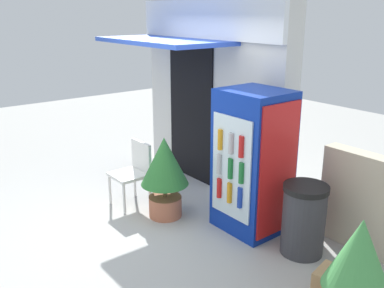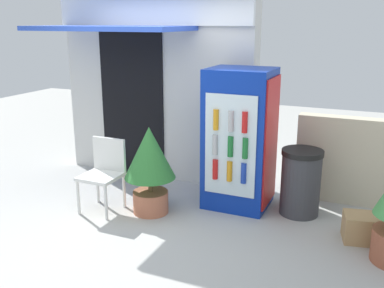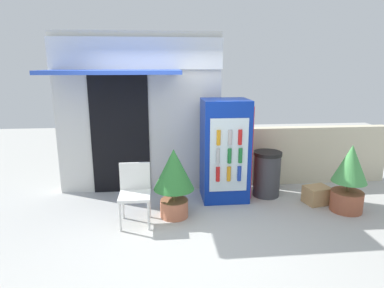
{
  "view_description": "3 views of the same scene",
  "coord_description": "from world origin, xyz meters",
  "views": [
    {
      "loc": [
        4.23,
        -2.41,
        2.56
      ],
      "look_at": [
        0.27,
        0.69,
        0.98
      ],
      "focal_mm": 40.04,
      "sensor_mm": 36.0,
      "label": 1
    },
    {
      "loc": [
        2.47,
        -3.86,
        2.24
      ],
      "look_at": [
        0.56,
        0.52,
        0.89
      ],
      "focal_mm": 41.01,
      "sensor_mm": 36.0,
      "label": 2
    },
    {
      "loc": [
        -0.12,
        -4.18,
        2.25
      ],
      "look_at": [
        0.35,
        0.66,
        1.07
      ],
      "focal_mm": 30.66,
      "sensor_mm": 36.0,
      "label": 3
    }
  ],
  "objects": [
    {
      "name": "storefront_building",
      "position": [
        -0.51,
        1.66,
        1.47
      ],
      "size": [
        2.88,
        1.33,
        2.8
      ],
      "color": "silver",
      "rests_on": "ground"
    },
    {
      "name": "potted_plant_near_shop",
      "position": [
        0.05,
        0.43,
        0.65
      ],
      "size": [
        0.61,
        0.61,
        1.06
      ],
      "color": "#BC6B4C",
      "rests_on": "ground"
    },
    {
      "name": "plastic_chair",
      "position": [
        -0.52,
        0.32,
        0.5
      ],
      "size": [
        0.45,
        0.45,
        0.87
      ],
      "color": "silver",
      "rests_on": "ground"
    },
    {
      "name": "trash_bin",
      "position": [
        1.7,
        1.1,
        0.4
      ],
      "size": [
        0.48,
        0.48,
        0.8
      ],
      "color": "#38383D",
      "rests_on": "ground"
    },
    {
      "name": "ground",
      "position": [
        0.0,
        0.0,
        0.0
      ],
      "size": [
        16.0,
        16.0,
        0.0
      ],
      "primitive_type": "plane",
      "color": "#B2B2AD"
    },
    {
      "name": "drink_cooler",
      "position": [
        0.95,
        1.07,
        0.85
      ],
      "size": [
        0.78,
        0.73,
        1.71
      ],
      "color": "#0C2D9E",
      "rests_on": "ground"
    },
    {
      "name": "cardboard_box",
      "position": [
        2.44,
        0.68,
        0.14
      ],
      "size": [
        0.44,
        0.38,
        0.29
      ],
      "primitive_type": "cube",
      "rotation": [
        0.0,
        0.0,
        0.2
      ],
      "color": "tan",
      "rests_on": "ground"
    }
  ]
}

